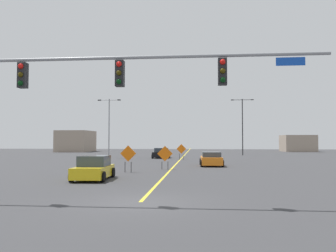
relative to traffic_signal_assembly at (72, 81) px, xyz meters
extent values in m
plane|color=#38383A|center=(2.83, 0.02, -4.85)|extent=(166.95, 166.95, 0.00)
cube|color=yellow|center=(2.83, 46.39, -4.84)|extent=(0.16, 92.75, 0.01)
cylinder|color=gray|center=(1.98, 0.02, 0.92)|extent=(16.36, 0.14, 0.14)
cube|color=black|center=(-2.12, 0.02, 0.27)|extent=(0.34, 0.32, 1.05)
sphere|color=red|center=(-2.12, -0.15, 0.62)|extent=(0.22, 0.22, 0.22)
sphere|color=#3C3106|center=(-2.12, -0.15, 0.27)|extent=(0.22, 0.22, 0.22)
sphere|color=black|center=(-2.12, -0.15, -0.08)|extent=(0.22, 0.22, 0.22)
cube|color=black|center=(1.98, 0.02, 0.27)|extent=(0.34, 0.32, 1.05)
sphere|color=red|center=(1.98, -0.15, 0.62)|extent=(0.22, 0.22, 0.22)
sphere|color=#3C3106|center=(1.98, -0.15, 0.27)|extent=(0.22, 0.22, 0.22)
sphere|color=black|center=(1.98, -0.15, -0.08)|extent=(0.22, 0.22, 0.22)
cube|color=black|center=(6.07, 0.02, 0.27)|extent=(0.34, 0.32, 1.05)
sphere|color=red|center=(6.07, -0.15, 0.62)|extent=(0.22, 0.22, 0.22)
sphere|color=#3C3106|center=(6.07, -0.15, 0.27)|extent=(0.22, 0.22, 0.22)
sphere|color=black|center=(6.07, -0.15, -0.08)|extent=(0.22, 0.22, 0.22)
cube|color=#1447B7|center=(8.67, 0.02, 0.63)|extent=(1.10, 0.03, 0.32)
cylinder|color=gray|center=(-7.33, 32.75, -0.70)|extent=(0.16, 0.16, 8.29)
cylinder|color=gray|center=(-8.03, 32.75, 3.29)|extent=(1.40, 0.08, 0.08)
cube|color=#262628|center=(-8.73, 32.75, 3.29)|extent=(0.44, 0.24, 0.14)
cylinder|color=gray|center=(-6.63, 32.75, 3.29)|extent=(1.40, 0.08, 0.08)
cube|color=#262628|center=(-5.92, 32.75, 3.29)|extent=(0.44, 0.24, 0.14)
cylinder|color=black|center=(12.53, 43.44, -0.14)|extent=(0.16, 0.16, 9.42)
cylinder|color=black|center=(11.71, 43.44, 4.42)|extent=(1.64, 0.08, 0.08)
cube|color=#262628|center=(10.88, 43.44, 4.42)|extent=(0.44, 0.24, 0.14)
cylinder|color=black|center=(13.35, 43.44, 4.42)|extent=(1.64, 0.08, 0.08)
cube|color=#262628|center=(14.17, 43.44, 4.42)|extent=(0.44, 0.24, 0.14)
cube|color=orange|center=(2.98, 29.63, -3.47)|extent=(1.22, 0.22, 1.23)
cylinder|color=black|center=(2.75, 29.59, -4.48)|extent=(0.05, 0.05, 0.74)
cylinder|color=black|center=(3.22, 29.66, -4.48)|extent=(0.05, 0.05, 0.74)
cube|color=orange|center=(-0.25, 12.25, -3.41)|extent=(1.24, 0.09, 1.24)
cylinder|color=black|center=(-0.49, 12.26, -4.45)|extent=(0.05, 0.05, 0.80)
cylinder|color=black|center=(-0.01, 12.24, -4.45)|extent=(0.05, 0.05, 0.80)
cube|color=orange|center=(2.31, 15.06, -3.52)|extent=(1.30, 0.25, 1.31)
cylinder|color=black|center=(2.06, 15.02, -4.52)|extent=(0.05, 0.05, 0.65)
cylinder|color=black|center=(2.57, 15.10, -4.52)|extent=(0.05, 0.05, 0.65)
cube|color=gold|center=(-1.40, 7.30, -4.35)|extent=(2.04, 3.99, 0.68)
cube|color=#333D47|center=(-1.41, 7.49, -3.69)|extent=(1.76, 2.10, 0.65)
cylinder|color=black|center=(-2.26, 5.89, -4.53)|extent=(0.25, 0.65, 0.64)
cylinder|color=black|center=(-0.41, 5.98, -4.53)|extent=(0.25, 0.65, 0.64)
cylinder|color=black|center=(-2.39, 8.62, -4.53)|extent=(0.25, 0.65, 0.64)
cylinder|color=black|center=(-0.54, 8.71, -4.53)|extent=(0.25, 0.65, 0.64)
cube|color=orange|center=(6.36, 19.45, -4.33)|extent=(2.02, 4.12, 0.71)
cube|color=#333D47|center=(6.37, 19.25, -3.74)|extent=(1.78, 2.16, 0.48)
cylinder|color=black|center=(7.30, 20.90, -4.53)|extent=(0.23, 0.64, 0.64)
cylinder|color=black|center=(5.37, 20.86, -4.53)|extent=(0.23, 0.64, 0.64)
cylinder|color=black|center=(7.36, 18.05, -4.53)|extent=(0.23, 0.64, 0.64)
cylinder|color=black|center=(5.43, 18.00, -4.53)|extent=(0.23, 0.64, 0.64)
cube|color=black|center=(-0.02, 33.26, -4.33)|extent=(2.10, 3.94, 0.71)
cube|color=#333D47|center=(-0.01, 33.45, -3.71)|extent=(1.81, 1.83, 0.53)
cylinder|color=black|center=(-1.04, 31.96, -4.53)|extent=(0.25, 0.65, 0.64)
cylinder|color=black|center=(0.87, 31.87, -4.53)|extent=(0.25, 0.65, 0.64)
cylinder|color=black|center=(-0.91, 34.65, -4.53)|extent=(0.25, 0.65, 0.64)
cylinder|color=black|center=(1.00, 34.56, -4.53)|extent=(0.25, 0.65, 0.64)
cube|color=gray|center=(-21.85, 58.79, -2.54)|extent=(6.72, 8.31, 4.62)
cube|color=gray|center=(27.36, 63.96, -3.02)|extent=(6.67, 6.48, 3.66)
camera|label=1|loc=(5.10, -13.09, -2.43)|focal=35.70mm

